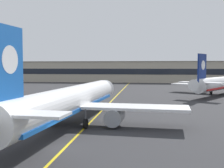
{
  "coord_description": "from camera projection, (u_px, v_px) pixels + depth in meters",
  "views": [
    {
      "loc": [
        9.38,
        -26.77,
        8.22
      ],
      "look_at": [
        3.76,
        12.02,
        5.72
      ],
      "focal_mm": 45.02,
      "sensor_mm": 36.0,
      "label": 1
    }
  ],
  "objects": [
    {
      "name": "taxiway_centreline",
      "position": [
        106.0,
        106.0,
        57.93
      ],
      "size": [
        4.5,
        179.96,
        0.01
      ],
      "primitive_type": "cube",
      "rotation": [
        0.0,
        0.0,
        0.02
      ],
      "color": "yellow",
      "rests_on": "ground"
    },
    {
      "name": "ground_plane",
      "position": [
        58.0,
        148.0,
        28.3
      ],
      "size": [
        400.0,
        400.0,
        0.0
      ],
      "primitive_type": "plane",
      "color": "#2D2D30"
    },
    {
      "name": "airliner_background",
      "position": [
        222.0,
        83.0,
        80.7
      ],
      "size": [
        28.77,
        35.73,
        11.24
      ],
      "color": "white",
      "rests_on": "ground"
    },
    {
      "name": "terminal_building",
      "position": [
        132.0,
        72.0,
        144.05
      ],
      "size": [
        140.54,
        12.4,
        10.7
      ],
      "color": "#B2A893",
      "rests_on": "ground"
    },
    {
      "name": "airliner_foreground",
      "position": [
        71.0,
        101.0,
        39.03
      ],
      "size": [
        32.24,
        41.52,
        11.65
      ],
      "color": "white",
      "rests_on": "ground"
    },
    {
      "name": "safety_cone_by_nose_gear",
      "position": [
        101.0,
        107.0,
        55.17
      ],
      "size": [
        0.44,
        0.44,
        0.55
      ],
      "color": "orange",
      "rests_on": "ground"
    }
  ]
}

